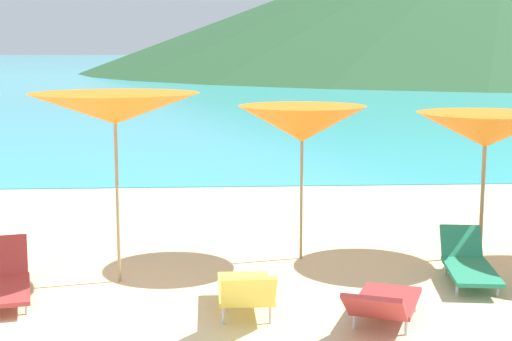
# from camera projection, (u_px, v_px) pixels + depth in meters

# --- Properties ---
(ground_plane) EXTENTS (50.00, 100.00, 0.30)m
(ground_plane) POSITION_uv_depth(u_px,v_px,m) (105.00, 193.00, 16.40)
(ground_plane) COLOR beige
(ocean_water) EXTENTS (650.00, 440.00, 0.02)m
(ocean_water) POSITION_uv_depth(u_px,v_px,m) (202.00, 59.00, 232.96)
(ocean_water) COLOR #38B7CC
(ocean_water) RESTS_ON ground_plane
(umbrella_5) EXTENTS (2.25, 2.25, 2.38)m
(umbrella_5) POSITION_uv_depth(u_px,v_px,m) (115.00, 109.00, 9.29)
(umbrella_5) COLOR #9E7F59
(umbrella_5) RESTS_ON ground_plane
(umbrella_6) EXTENTS (1.76, 1.76, 2.14)m
(umbrella_6) POSITION_uv_depth(u_px,v_px,m) (302.00, 124.00, 10.40)
(umbrella_6) COLOR #9E7F59
(umbrella_6) RESTS_ON ground_plane
(umbrella_7) EXTENTS (1.96, 1.96, 2.04)m
(umbrella_7) POSITION_uv_depth(u_px,v_px,m) (486.00, 130.00, 10.49)
(umbrella_7) COLOR #9E7F59
(umbrella_7) RESTS_ON ground_plane
(lounge_chair_1) EXTENTS (0.60, 1.53, 0.67)m
(lounge_chair_1) POSITION_uv_depth(u_px,v_px,m) (246.00, 290.00, 8.31)
(lounge_chair_1) COLOR #D8BF4C
(lounge_chair_1) RESTS_ON ground_plane
(lounge_chair_4) EXTENTS (0.90, 1.61, 0.62)m
(lounge_chair_4) POSITION_uv_depth(u_px,v_px,m) (4.00, 279.00, 8.88)
(lounge_chair_4) COLOR #A53333
(lounge_chair_4) RESTS_ON ground_plane
(lounge_chair_5) EXTENTS (0.75, 1.55, 0.58)m
(lounge_chair_5) POSITION_uv_depth(u_px,v_px,m) (468.00, 263.00, 9.60)
(lounge_chair_5) COLOR #268C66
(lounge_chair_5) RESTS_ON ground_plane
(lounge_chair_10) EXTENTS (1.16, 1.67, 0.57)m
(lounge_chair_10) POSITION_uv_depth(u_px,v_px,m) (383.00, 303.00, 8.01)
(lounge_chair_10) COLOR #A53333
(lounge_chair_10) RESTS_ON ground_plane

